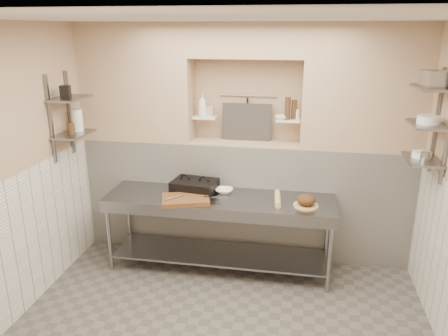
% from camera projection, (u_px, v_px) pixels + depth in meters
% --- Properties ---
extents(ceiling, '(4.00, 3.90, 0.10)m').
position_uv_depth(ceiling, '(217.00, 11.00, 3.19)').
color(ceiling, silver).
rests_on(ceiling, ground).
extents(wall_back, '(4.00, 0.10, 2.80)m').
position_uv_depth(wall_back, '(248.00, 138.00, 5.51)').
color(wall_back, tan).
rests_on(wall_back, ground).
extents(backwall_lower, '(4.00, 0.40, 1.40)m').
position_uv_depth(backwall_lower, '(244.00, 197.00, 5.49)').
color(backwall_lower, white).
rests_on(backwall_lower, floor).
extents(alcove_sill, '(1.30, 0.40, 0.02)m').
position_uv_depth(alcove_sill, '(245.00, 142.00, 5.27)').
color(alcove_sill, tan).
rests_on(alcove_sill, backwall_lower).
extents(backwall_pillar_left, '(1.35, 0.40, 1.40)m').
position_uv_depth(backwall_pillar_left, '(138.00, 82.00, 5.28)').
color(backwall_pillar_left, tan).
rests_on(backwall_pillar_left, backwall_lower).
extents(backwall_pillar_right, '(1.35, 0.40, 1.40)m').
position_uv_depth(backwall_pillar_right, '(365.00, 88.00, 4.83)').
color(backwall_pillar_right, tan).
rests_on(backwall_pillar_right, backwall_lower).
extents(backwall_header, '(1.30, 0.40, 0.40)m').
position_uv_depth(backwall_header, '(247.00, 40.00, 4.90)').
color(backwall_header, tan).
rests_on(backwall_header, backwall_lower).
extents(wainscot_left, '(0.02, 3.90, 1.40)m').
position_uv_depth(wainscot_left, '(15.00, 250.00, 4.18)').
color(wainscot_left, white).
rests_on(wainscot_left, floor).
extents(alcove_shelf_left, '(0.28, 0.16, 0.02)m').
position_uv_depth(alcove_shelf_left, '(205.00, 117.00, 5.26)').
color(alcove_shelf_left, white).
rests_on(alcove_shelf_left, backwall_lower).
extents(alcove_shelf_right, '(0.28, 0.16, 0.02)m').
position_uv_depth(alcove_shelf_right, '(288.00, 120.00, 5.10)').
color(alcove_shelf_right, white).
rests_on(alcove_shelf_right, backwall_lower).
extents(utensil_rail, '(0.70, 0.02, 0.02)m').
position_uv_depth(utensil_rail, '(248.00, 96.00, 5.26)').
color(utensil_rail, gray).
rests_on(utensil_rail, wall_back).
extents(hanging_steel, '(0.02, 0.02, 0.30)m').
position_uv_depth(hanging_steel, '(247.00, 110.00, 5.30)').
color(hanging_steel, black).
rests_on(hanging_steel, utensil_rail).
extents(splash_panel, '(0.60, 0.08, 0.45)m').
position_uv_depth(splash_panel, '(247.00, 122.00, 5.29)').
color(splash_panel, '#383330').
rests_on(splash_panel, alcove_sill).
extents(shelf_rail_left_a, '(0.03, 0.03, 0.95)m').
position_uv_depth(shelf_rail_left_a, '(70.00, 113.00, 5.01)').
color(shelf_rail_left_a, slate).
rests_on(shelf_rail_left_a, wall_left).
extents(shelf_rail_left_b, '(0.03, 0.03, 0.95)m').
position_uv_depth(shelf_rail_left_b, '(51.00, 120.00, 4.64)').
color(shelf_rail_left_b, slate).
rests_on(shelf_rail_left_b, wall_left).
extents(wall_shelf_left_lower, '(0.30, 0.50, 0.02)m').
position_uv_depth(wall_shelf_left_lower, '(74.00, 134.00, 4.87)').
color(wall_shelf_left_lower, slate).
rests_on(wall_shelf_left_lower, wall_left).
extents(wall_shelf_left_upper, '(0.30, 0.50, 0.03)m').
position_uv_depth(wall_shelf_left_upper, '(70.00, 98.00, 4.74)').
color(wall_shelf_left_upper, slate).
rests_on(wall_shelf_left_upper, wall_left).
extents(shelf_rail_right_a, '(0.03, 0.03, 1.05)m').
position_uv_depth(shelf_rail_right_a, '(436.00, 121.00, 4.33)').
color(shelf_rail_right_a, slate).
rests_on(shelf_rail_right_a, wall_right).
extents(wall_shelf_right_lower, '(0.30, 0.50, 0.02)m').
position_uv_depth(wall_shelf_right_lower, '(422.00, 160.00, 4.27)').
color(wall_shelf_right_lower, slate).
rests_on(wall_shelf_right_lower, wall_right).
extents(wall_shelf_right_mid, '(0.30, 0.50, 0.02)m').
position_uv_depth(wall_shelf_right_mid, '(427.00, 125.00, 4.17)').
color(wall_shelf_right_mid, slate).
rests_on(wall_shelf_right_mid, wall_right).
extents(wall_shelf_right_upper, '(0.30, 0.50, 0.03)m').
position_uv_depth(wall_shelf_right_upper, '(433.00, 88.00, 4.06)').
color(wall_shelf_right_upper, slate).
rests_on(wall_shelf_right_upper, wall_right).
extents(prep_table, '(2.60, 0.70, 0.90)m').
position_uv_depth(prep_table, '(219.00, 219.00, 5.01)').
color(prep_table, gray).
rests_on(prep_table, floor).
extents(panini_press, '(0.55, 0.43, 0.14)m').
position_uv_depth(panini_press, '(195.00, 186.00, 5.10)').
color(panini_press, black).
rests_on(panini_press, prep_table).
extents(cutting_board, '(0.60, 0.50, 0.05)m').
position_uv_depth(cutting_board, '(186.00, 199.00, 4.82)').
color(cutting_board, brown).
rests_on(cutting_board, prep_table).
extents(knife_blade, '(0.24, 0.06, 0.01)m').
position_uv_depth(knife_blade, '(214.00, 197.00, 4.82)').
color(knife_blade, gray).
rests_on(knife_blade, cutting_board).
extents(tongs, '(0.17, 0.19, 0.02)m').
position_uv_depth(tongs, '(174.00, 197.00, 4.79)').
color(tongs, gray).
rests_on(tongs, cutting_board).
extents(mixing_bowl, '(0.21, 0.21, 0.05)m').
position_uv_depth(mixing_bowl, '(224.00, 191.00, 5.08)').
color(mixing_bowl, white).
rests_on(mixing_bowl, prep_table).
extents(rolling_pin, '(0.10, 0.43, 0.07)m').
position_uv_depth(rolling_pin, '(278.00, 199.00, 4.82)').
color(rolling_pin, tan).
rests_on(rolling_pin, prep_table).
extents(bread_board, '(0.27, 0.27, 0.02)m').
position_uv_depth(bread_board, '(306.00, 206.00, 4.69)').
color(bread_board, tan).
rests_on(bread_board, prep_table).
extents(bread_loaf, '(0.20, 0.20, 0.12)m').
position_uv_depth(bread_loaf, '(306.00, 200.00, 4.67)').
color(bread_loaf, '#4C2D19').
rests_on(bread_loaf, bread_board).
extents(bottle_soap, '(0.12, 0.12, 0.27)m').
position_uv_depth(bottle_soap, '(202.00, 105.00, 5.20)').
color(bottle_soap, white).
rests_on(bottle_soap, alcove_shelf_left).
extents(jar_alcove, '(0.08, 0.08, 0.13)m').
position_uv_depth(jar_alcove, '(210.00, 111.00, 5.24)').
color(jar_alcove, tan).
rests_on(jar_alcove, alcove_shelf_left).
extents(bowl_alcove, '(0.14, 0.14, 0.04)m').
position_uv_depth(bowl_alcove, '(281.00, 117.00, 5.09)').
color(bowl_alcove, white).
rests_on(bowl_alcove, alcove_shelf_right).
extents(condiment_a, '(0.06, 0.06, 0.23)m').
position_uv_depth(condiment_a, '(294.00, 109.00, 5.07)').
color(condiment_a, '#422B18').
rests_on(condiment_a, alcove_shelf_right).
extents(condiment_b, '(0.07, 0.07, 0.26)m').
position_uv_depth(condiment_b, '(288.00, 108.00, 5.04)').
color(condiment_b, '#422B18').
rests_on(condiment_b, alcove_shelf_right).
extents(condiment_c, '(0.07, 0.07, 0.11)m').
position_uv_depth(condiment_c, '(297.00, 114.00, 5.09)').
color(condiment_c, white).
rests_on(condiment_c, alcove_shelf_right).
extents(jug_left, '(0.12, 0.12, 0.25)m').
position_uv_depth(jug_left, '(77.00, 120.00, 4.92)').
color(jug_left, white).
rests_on(jug_left, wall_shelf_left_lower).
extents(jar_left, '(0.08, 0.08, 0.13)m').
position_uv_depth(jar_left, '(71.00, 128.00, 4.80)').
color(jar_left, '#422B18').
rests_on(jar_left, wall_shelf_left_lower).
extents(box_left_upper, '(0.12, 0.12, 0.14)m').
position_uv_depth(box_left_upper, '(65.00, 92.00, 4.65)').
color(box_left_upper, black).
rests_on(box_left_upper, wall_shelf_left_upper).
extents(bowl_right, '(0.19, 0.19, 0.06)m').
position_uv_depth(bowl_right, '(422.00, 155.00, 4.30)').
color(bowl_right, white).
rests_on(bowl_right, wall_shelf_right_lower).
extents(canister_right, '(0.09, 0.09, 0.09)m').
position_uv_depth(canister_right, '(425.00, 157.00, 4.17)').
color(canister_right, gray).
rests_on(canister_right, wall_shelf_right_lower).
extents(bowl_right_mid, '(0.21, 0.21, 0.08)m').
position_uv_depth(bowl_right_mid, '(428.00, 120.00, 4.14)').
color(bowl_right_mid, white).
rests_on(bowl_right_mid, wall_shelf_right_mid).
extents(basket_right, '(0.23, 0.26, 0.15)m').
position_uv_depth(basket_right, '(434.00, 79.00, 4.02)').
color(basket_right, gray).
rests_on(basket_right, wall_shelf_right_upper).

